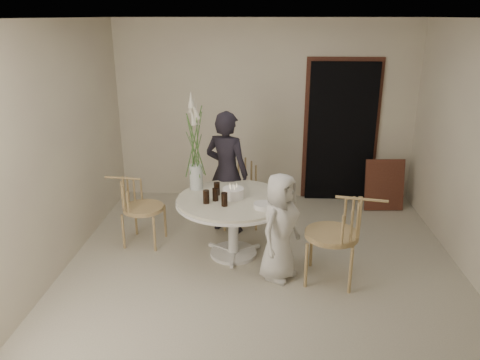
# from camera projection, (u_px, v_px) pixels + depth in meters

# --- Properties ---
(ground) EXTENTS (4.50, 4.50, 0.00)m
(ground) POSITION_uv_depth(u_px,v_px,m) (262.00, 265.00, 5.39)
(ground) COLOR beige
(ground) RESTS_ON ground
(room_shell) EXTENTS (4.50, 4.50, 4.50)m
(room_shell) POSITION_uv_depth(u_px,v_px,m) (265.00, 128.00, 4.85)
(room_shell) COLOR silver
(room_shell) RESTS_ON ground
(doorway) EXTENTS (1.00, 0.10, 2.10)m
(doorway) POSITION_uv_depth(u_px,v_px,m) (341.00, 133.00, 7.04)
(doorway) COLOR black
(doorway) RESTS_ON ground
(door_trim) EXTENTS (1.12, 0.03, 2.22)m
(door_trim) POSITION_uv_depth(u_px,v_px,m) (341.00, 128.00, 7.06)
(door_trim) COLOR brown
(door_trim) RESTS_ON ground
(table) EXTENTS (1.33, 1.33, 0.73)m
(table) POSITION_uv_depth(u_px,v_px,m) (233.00, 207.00, 5.44)
(table) COLOR silver
(table) RESTS_ON ground
(picture_frame) EXTENTS (0.58, 0.20, 0.75)m
(picture_frame) POSITION_uv_depth(u_px,v_px,m) (384.00, 185.00, 6.85)
(picture_frame) COLOR brown
(picture_frame) RESTS_ON ground
(chair_far) EXTENTS (0.55, 0.58, 0.91)m
(chair_far) POSITION_uv_depth(u_px,v_px,m) (239.00, 180.00, 6.39)
(chair_far) COLOR tan
(chair_far) RESTS_ON ground
(chair_right) EXTENTS (0.65, 0.62, 0.99)m
(chair_right) POSITION_uv_depth(u_px,v_px,m) (346.00, 227.00, 4.88)
(chair_right) COLOR tan
(chair_right) RESTS_ON ground
(chair_left) EXTENTS (0.56, 0.52, 0.87)m
(chair_left) POSITION_uv_depth(u_px,v_px,m) (134.00, 200.00, 5.78)
(chair_left) COLOR tan
(chair_left) RESTS_ON ground
(girl) EXTENTS (0.69, 0.58, 1.61)m
(girl) POSITION_uv_depth(u_px,v_px,m) (227.00, 173.00, 6.03)
(girl) COLOR black
(girl) RESTS_ON ground
(boy) EXTENTS (0.64, 0.70, 1.20)m
(boy) POSITION_uv_depth(u_px,v_px,m) (280.00, 227.00, 4.97)
(boy) COLOR silver
(boy) RESTS_ON ground
(birthday_cake) EXTENTS (0.25, 0.25, 0.17)m
(birthday_cake) POSITION_uv_depth(u_px,v_px,m) (233.00, 193.00, 5.39)
(birthday_cake) COLOR white
(birthday_cake) RESTS_ON table
(cola_tumbler_a) EXTENTS (0.08, 0.08, 0.15)m
(cola_tumbler_a) POSITION_uv_depth(u_px,v_px,m) (206.00, 197.00, 5.23)
(cola_tumbler_a) COLOR black
(cola_tumbler_a) RESTS_ON table
(cola_tumbler_b) EXTENTS (0.08, 0.08, 0.15)m
(cola_tumbler_b) POSITION_uv_depth(u_px,v_px,m) (224.00, 199.00, 5.16)
(cola_tumbler_b) COLOR black
(cola_tumbler_b) RESTS_ON table
(cola_tumbler_c) EXTENTS (0.08, 0.08, 0.15)m
(cola_tumbler_c) POSITION_uv_depth(u_px,v_px,m) (217.00, 189.00, 5.47)
(cola_tumbler_c) COLOR black
(cola_tumbler_c) RESTS_ON table
(cola_tumbler_d) EXTENTS (0.08, 0.08, 0.15)m
(cola_tumbler_d) POSITION_uv_depth(u_px,v_px,m) (215.00, 195.00, 5.30)
(cola_tumbler_d) COLOR black
(cola_tumbler_d) RESTS_ON table
(plate_stack) EXTENTS (0.27, 0.27, 0.05)m
(plate_stack) POSITION_uv_depth(u_px,v_px,m) (264.00, 206.00, 5.11)
(plate_stack) COLOR white
(plate_stack) RESTS_ON table
(flower_vase) EXTENTS (0.16, 0.16, 1.18)m
(flower_vase) POSITION_uv_depth(u_px,v_px,m) (195.00, 147.00, 5.52)
(flower_vase) COLOR silver
(flower_vase) RESTS_ON table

